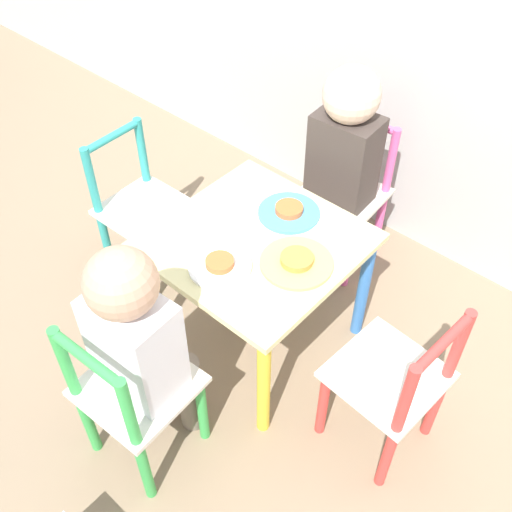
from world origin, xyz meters
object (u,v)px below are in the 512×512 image
at_px(plate_front, 220,265).
at_px(plate_right, 297,262).
at_px(chair_pink, 345,196).
at_px(plate_back, 289,212).
at_px(chair_green, 132,396).
at_px(child_back, 342,156).
at_px(chair_teal, 141,210).
at_px(kids_table, 256,257).
at_px(chair_red, 393,384).
at_px(child_front, 141,338).

distance_m(plate_front, plate_right, 0.20).
bearing_deg(chair_pink, plate_back, -88.47).
xyz_separation_m(chair_green, child_back, (-0.06, 0.93, 0.20)).
distance_m(chair_teal, plate_front, 0.54).
height_order(kids_table, plate_front, plate_front).
xyz_separation_m(chair_pink, chair_teal, (-0.46, -0.51, 0.00)).
distance_m(kids_table, child_back, 0.45).
bearing_deg(chair_red, plate_right, -91.70).
height_order(chair_red, plate_front, chair_red).
xyz_separation_m(chair_teal, plate_back, (0.50, 0.16, 0.18)).
bearing_deg(plate_back, chair_pink, 95.35).
distance_m(chair_pink, child_front, 0.95).
bearing_deg(kids_table, chair_green, -86.73).
bearing_deg(kids_table, plate_right, 0.00).
distance_m(child_back, plate_back, 0.30).
xyz_separation_m(chair_green, chair_teal, (-0.52, 0.48, 0.00)).
bearing_deg(chair_teal, chair_green, -134.22).
bearing_deg(child_back, plate_front, -90.94).
xyz_separation_m(chair_pink, plate_back, (0.03, -0.35, 0.18)).
height_order(child_front, child_back, child_back).
bearing_deg(chair_green, chair_red, -138.75).
bearing_deg(plate_back, child_back, 95.67).
distance_m(kids_table, child_front, 0.44).
relative_size(chair_pink, child_back, 0.70).
xyz_separation_m(plate_back, plate_right, (0.14, -0.14, 0.00)).
xyz_separation_m(chair_green, plate_right, (0.11, 0.50, 0.18)).
bearing_deg(child_front, chair_pink, -89.71).
distance_m(kids_table, chair_green, 0.51).
relative_size(chair_red, child_front, 0.73).
relative_size(chair_red, plate_front, 3.14).
relative_size(chair_teal, child_front, 0.73).
bearing_deg(child_front, plate_right, -108.44).
bearing_deg(child_front, plate_back, -90.81).
bearing_deg(kids_table, child_front, -86.73).
bearing_deg(chair_teal, child_back, -47.77).
bearing_deg(chair_teal, plate_right, -90.38).
xyz_separation_m(chair_red, child_back, (-0.52, 0.47, 0.20)).
bearing_deg(kids_table, chair_pink, 93.82).
xyz_separation_m(chair_pink, child_back, (0.00, -0.06, 0.20)).
bearing_deg(chair_pink, chair_green, -90.27).
height_order(chair_red, plate_back, chair_red).
bearing_deg(chair_red, kids_table, -90.00).
xyz_separation_m(kids_table, plate_back, (0.00, 0.14, 0.08)).
bearing_deg(chair_teal, child_front, -130.52).
distance_m(chair_green, plate_right, 0.54).
bearing_deg(chair_pink, child_back, -90.00).
height_order(chair_green, child_back, child_back).
distance_m(chair_green, plate_back, 0.66).
relative_size(chair_red, chair_teal, 1.00).
height_order(plate_back, plate_right, same).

